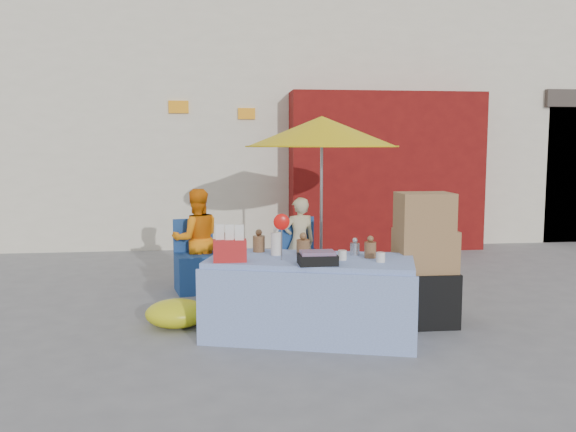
{
  "coord_description": "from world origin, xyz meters",
  "views": [
    {
      "loc": [
        -0.66,
        -5.64,
        1.73
      ],
      "look_at": [
        0.11,
        0.6,
        1.0
      ],
      "focal_mm": 38.0,
      "sensor_mm": 36.0,
      "label": 1
    }
  ],
  "objects": [
    {
      "name": "chair_left",
      "position": [
        -0.87,
        1.55,
        0.26
      ],
      "size": [
        0.56,
        0.55,
        0.85
      ],
      "rotation": [
        0.0,
        0.0,
        0.2
      ],
      "color": "navy",
      "rests_on": "ground"
    },
    {
      "name": "backdrop",
      "position": [
        0.52,
        7.52,
        3.1
      ],
      "size": [
        14.0,
        8.0,
        7.8
      ],
      "color": "silver",
      "rests_on": "ground"
    },
    {
      "name": "chair_right",
      "position": [
        0.38,
        1.55,
        0.26
      ],
      "size": [
        0.56,
        0.55,
        0.85
      ],
      "rotation": [
        0.0,
        0.0,
        0.2
      ],
      "color": "navy",
      "rests_on": "ground"
    },
    {
      "name": "tarp_bundle",
      "position": [
        -1.03,
        0.11,
        0.13
      ],
      "size": [
        0.64,
        0.53,
        0.27
      ],
      "primitive_type": "ellipsoid",
      "rotation": [
        0.0,
        0.0,
        0.1
      ],
      "color": "yellow",
      "rests_on": "ground"
    },
    {
      "name": "ground",
      "position": [
        0.0,
        0.0,
        0.0
      ],
      "size": [
        80.0,
        80.0,
        0.0
      ],
      "primitive_type": "plane",
      "color": "slate",
      "rests_on": "ground"
    },
    {
      "name": "market_table",
      "position": [
        0.19,
        -0.3,
        0.37
      ],
      "size": [
        2.05,
        1.37,
        1.14
      ],
      "rotation": [
        0.0,
        0.0,
        -0.29
      ],
      "color": "#98B2F3",
      "rests_on": "ground"
    },
    {
      "name": "vendor_orange",
      "position": [
        -0.87,
        1.68,
        0.61
      ],
      "size": [
        0.67,
        0.57,
        1.22
      ],
      "primitive_type": "imported",
      "rotation": [
        0.0,
        0.0,
        3.34
      ],
      "color": "orange",
      "rests_on": "ground"
    },
    {
      "name": "vendor_beige",
      "position": [
        0.38,
        1.68,
        0.55
      ],
      "size": [
        0.45,
        0.34,
        1.1
      ],
      "primitive_type": "imported",
      "rotation": [
        0.0,
        0.0,
        3.34
      ],
      "color": "#CABB8F",
      "rests_on": "ground"
    },
    {
      "name": "umbrella",
      "position": [
        0.68,
        1.83,
        1.89
      ],
      "size": [
        1.9,
        1.9,
        2.09
      ],
      "color": "gray",
      "rests_on": "ground"
    },
    {
      "name": "box_stack",
      "position": [
        1.34,
        -0.09,
        0.59
      ],
      "size": [
        0.58,
        0.48,
        1.29
      ],
      "rotation": [
        0.0,
        0.0,
        -0.01
      ],
      "color": "black",
      "rests_on": "ground"
    }
  ]
}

